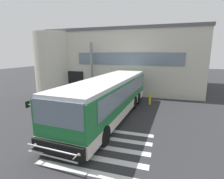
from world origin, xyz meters
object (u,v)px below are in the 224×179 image
(safety_bollard_yellow, at_px, (150,99))
(passenger_near_column, at_px, (95,89))
(entry_support_column, at_px, (92,69))
(passenger_by_doorway, at_px, (103,89))
(bus_main_foreground, at_px, (109,98))

(safety_bollard_yellow, bearing_deg, passenger_near_column, 173.25)
(entry_support_column, bearing_deg, passenger_by_doorway, -33.91)
(bus_main_foreground, height_order, passenger_near_column, bus_main_foreground)
(passenger_near_column, xyz_separation_m, passenger_by_doorway, (0.81, 0.09, 0.00))
(passenger_by_doorway, relative_size, safety_bollard_yellow, 1.86)
(bus_main_foreground, distance_m, safety_bollard_yellow, 4.64)
(passenger_near_column, bearing_deg, passenger_by_doorway, 6.31)
(passenger_by_doorway, bearing_deg, bus_main_foreground, -65.22)
(safety_bollard_yellow, bearing_deg, bus_main_foreground, -122.31)
(passenger_by_doorway, bearing_deg, entry_support_column, 146.09)
(entry_support_column, bearing_deg, bus_main_foreground, -56.67)
(passenger_near_column, bearing_deg, safety_bollard_yellow, -6.75)
(bus_main_foreground, height_order, passenger_by_doorway, bus_main_foreground)
(bus_main_foreground, relative_size, safety_bollard_yellow, 13.03)
(passenger_by_doorway, bearing_deg, safety_bollard_yellow, -9.03)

